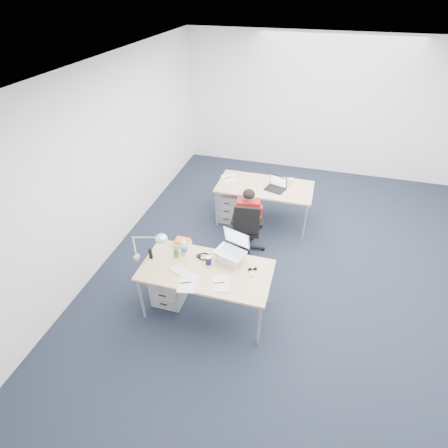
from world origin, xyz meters
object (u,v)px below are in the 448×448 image
object	(u,v)px
desk_near	(206,272)
bear_figurine	(176,253)
seated_person	(248,216)
drawer_pedestal_far	(230,204)
can_koozie	(209,260)
water_bottle	(184,247)
desk_far	(265,188)
office_chair	(246,237)
headphones	(204,256)
cordless_phone	(151,254)
dark_laptop	(275,184)
book_stack	(183,243)
computer_mouse	(252,274)
wireless_keyboard	(181,272)
desk_lamp	(145,246)
far_cup	(291,181)
sunglasses	(253,269)
drawer_pedestal_near	(170,282)
silver_laptop	(230,249)

from	to	relation	value
desk_near	bear_figurine	xyz separation A→B (m)	(-0.44, 0.12, 0.11)
desk_near	seated_person	xyz separation A→B (m)	(0.20, 1.50, -0.13)
desk_near	seated_person	distance (m)	1.51
drawer_pedestal_far	can_koozie	distance (m)	2.17
seated_person	water_bottle	world-z (taller)	seated_person
desk_far	office_chair	world-z (taller)	office_chair
headphones	drawer_pedestal_far	bearing A→B (deg)	80.63
cordless_phone	dark_laptop	size ratio (longest dim) A/B	0.49
book_stack	computer_mouse	bearing A→B (deg)	-16.33
desk_far	headphones	world-z (taller)	headphones
bear_figurine	book_stack	world-z (taller)	bear_figurine
drawer_pedestal_far	headphones	size ratio (longest dim) A/B	2.93
wireless_keyboard	cordless_phone	size ratio (longest dim) A/B	2.05
desk_near	cordless_phone	world-z (taller)	cordless_phone
computer_mouse	bear_figurine	bearing A→B (deg)	175.71
seated_person	office_chair	bearing A→B (deg)	-92.61
water_bottle	desk_lamp	xyz separation A→B (m)	(-0.40, -0.25, 0.13)
drawer_pedestal_far	computer_mouse	distance (m)	2.34
desk_lamp	dark_laptop	size ratio (longest dim) A/B	1.56
headphones	book_stack	distance (m)	0.37
water_bottle	cordless_phone	xyz separation A→B (m)	(-0.38, -0.18, -0.04)
computer_mouse	far_cup	bearing A→B (deg)	84.79
can_koozie	far_cup	world-z (taller)	can_koozie
desk_lamp	sunglasses	bearing A→B (deg)	27.74
office_chair	wireless_keyboard	xyz separation A→B (m)	(-0.49, -1.47, 0.47)
computer_mouse	desk_lamp	world-z (taller)	desk_lamp
drawer_pedestal_near	water_bottle	world-z (taller)	water_bottle
headphones	desk_lamp	xyz separation A→B (m)	(-0.65, -0.27, 0.23)
desk_far	desk_lamp	bearing A→B (deg)	-115.27
desk_near	desk_lamp	world-z (taller)	desk_lamp
bear_figurine	far_cup	xyz separation A→B (m)	(1.18, 2.28, -0.02)
cordless_phone	dark_laptop	distance (m)	2.46
dark_laptop	desk_far	bearing A→B (deg)	173.29
drawer_pedestal_far	book_stack	size ratio (longest dim) A/B	2.72
desk_near	can_koozie	distance (m)	0.15
bear_figurine	computer_mouse	bearing A→B (deg)	-0.93
office_chair	sunglasses	world-z (taller)	office_chair
desk_near	computer_mouse	world-z (taller)	computer_mouse
desk_far	drawer_pedestal_near	distance (m)	2.34
can_koozie	dark_laptop	size ratio (longest dim) A/B	0.37
office_chair	dark_laptop	size ratio (longest dim) A/B	2.97
cordless_phone	far_cup	size ratio (longest dim) A/B	1.47
book_stack	desk_lamp	world-z (taller)	desk_lamp
headphones	bear_figurine	world-z (taller)	bear_figurine
can_koozie	far_cup	bearing A→B (deg)	72.13
silver_laptop	seated_person	bearing A→B (deg)	109.69
desk_lamp	cordless_phone	bearing A→B (deg)	93.72
silver_laptop	headphones	xyz separation A→B (m)	(-0.34, -0.02, -0.18)
sunglasses	seated_person	bearing A→B (deg)	82.69
can_koozie	far_cup	xyz separation A→B (m)	(0.74, 2.29, -0.01)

